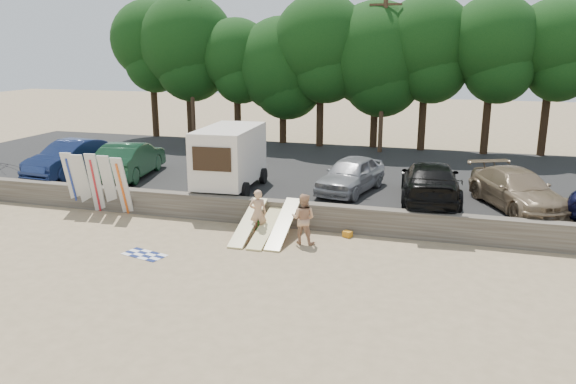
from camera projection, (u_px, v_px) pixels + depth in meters
name	position (u px, v px, depth m)	size (l,w,h in m)	color
ground	(258.00, 252.00, 19.03)	(120.00, 120.00, 0.00)	tan
seawall	(284.00, 213.00, 21.69)	(44.00, 0.50, 1.00)	#6B6356
parking_lot	(326.00, 176.00, 28.69)	(44.00, 14.50, 0.70)	#282828
treeline	(336.00, 49.00, 33.83)	(32.91, 6.62, 9.39)	#382616
utility_poles	(383.00, 70.00, 31.96)	(25.80, 0.26, 9.00)	#473321
box_trailer	(229.00, 155.00, 24.15)	(2.65, 4.41, 2.72)	silver
car_0	(71.00, 158.00, 27.21)	(1.75, 5.01, 1.65)	#16244E
car_1	(130.00, 159.00, 26.65)	(1.79, 5.14, 1.69)	#163D24
car_2	(351.00, 174.00, 23.98)	(1.78, 4.42, 1.51)	gray
car_3	(430.00, 182.00, 22.44)	(2.26, 5.56, 1.61)	black
car_4	(517.00, 190.00, 21.52)	(2.07, 5.09, 1.48)	#887257
surfboard_upright_0	(72.00, 181.00, 23.64)	(0.50, 0.06, 2.60)	silver
surfboard_upright_1	(83.00, 182.00, 23.44)	(0.50, 0.06, 2.60)	silver
surfboard_upright_2	(95.00, 183.00, 23.26)	(0.50, 0.06, 2.60)	silver
surfboard_upright_3	(109.00, 184.00, 23.13)	(0.50, 0.06, 2.60)	silver
surfboard_upright_4	(122.00, 186.00, 22.80)	(0.50, 0.06, 2.60)	silver
surfboard_low_0	(248.00, 222.00, 20.49)	(0.56, 3.00, 0.07)	beige
surfboard_low_1	(267.00, 227.00, 20.36)	(0.56, 3.00, 0.07)	beige
surfboard_low_2	(283.00, 223.00, 20.20)	(0.56, 3.00, 0.07)	beige
beachgoer_a	(258.00, 213.00, 20.47)	(0.64, 0.42, 1.75)	tan
beachgoer_b	(303.00, 219.00, 19.68)	(0.88, 0.69, 1.81)	tan
cooler	(254.00, 225.00, 21.40)	(0.38, 0.30, 0.32)	green
gear_bag	(347.00, 234.00, 20.52)	(0.30, 0.25, 0.22)	orange
beach_towel	(145.00, 255.00, 18.80)	(1.50, 1.50, 0.00)	white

